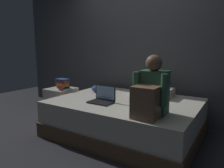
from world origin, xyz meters
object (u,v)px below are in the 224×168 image
pillow (154,92)px  book_stack (63,83)px  bed (125,117)px  nightstand (61,103)px  mug (61,88)px  person_sitting (151,93)px  laptop (103,98)px  clothes_pile (102,89)px

pillow → book_stack: 1.58m
bed → nightstand: bearing=179.2°
pillow → mug: pillow is taller
pillow → mug: 1.52m
pillow → book_stack: (-1.53, -0.40, 0.05)m
person_sitting → mug: size_ratio=7.28×
laptop → book_stack: size_ratio=1.37×
book_stack → bed: bearing=-2.2°
pillow → book_stack: bearing=-165.3°
pillow → nightstand: bearing=-164.3°
bed → person_sitting: person_sitting is taller
laptop → clothes_pile: size_ratio=0.93×
clothes_pile → person_sitting: bearing=-31.7°
person_sitting → pillow: 0.95m
nightstand → clothes_pile: clothes_pile is taller
bed → pillow: size_ratio=3.57×
book_stack → mug: book_stack is taller
mug → nightstand: bearing=137.3°
person_sitting → mug: 1.76m
bed → person_sitting: bearing=-38.2°
person_sitting → book_stack: 1.90m
nightstand → mug: mug is taller
clothes_pile → pillow: bearing=12.1°
nightstand → mug: 0.36m
person_sitting → laptop: (-0.74, 0.16, -0.20)m
mug → laptop: bearing=-10.1°
laptop → pillow: size_ratio=0.57×
laptop → book_stack: 1.14m
person_sitting → clothes_pile: 1.35m
bed → person_sitting: 0.86m
person_sitting → clothes_pile: size_ratio=1.90×
bed → pillow: bearing=61.6°
bed → mug: mug is taller
laptop → book_stack: laptop is taller
nightstand → person_sitting: person_sitting is taller
bed → book_stack: size_ratio=8.54×
nightstand → laptop: 1.18m
bed → pillow: pillow is taller
book_stack → clothes_pile: 0.73m
laptop → mug: bearing=169.9°
bed → clothes_pile: clothes_pile is taller
mug → bed: bearing=5.0°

